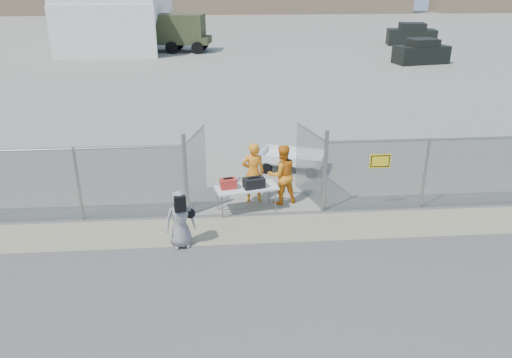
{
  "coord_description": "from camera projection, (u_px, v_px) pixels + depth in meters",
  "views": [
    {
      "loc": [
        -1.05,
        -11.18,
        6.61
      ],
      "look_at": [
        0.0,
        2.0,
        1.1
      ],
      "focal_mm": 35.0,
      "sensor_mm": 36.0,
      "label": 1
    }
  ],
  "objects": [
    {
      "name": "dirt_strip",
      "position": [
        259.0,
        229.0,
        13.82
      ],
      "size": [
        44.0,
        1.6,
        0.01
      ],
      "primitive_type": "cube",
      "color": "gray",
      "rests_on": "ground"
    },
    {
      "name": "visitor",
      "position": [
        180.0,
        219.0,
        12.71
      ],
      "size": [
        0.84,
        0.64,
        1.55
      ],
      "primitive_type": "imported",
      "rotation": [
        0.0,
        0.0,
        0.22
      ],
      "color": "gray",
      "rests_on": "ground"
    },
    {
      "name": "ground",
      "position": [
        262.0,
        248.0,
        12.91
      ],
      "size": [
        160.0,
        160.0,
        0.0
      ],
      "primitive_type": "plane",
      "color": "#424242"
    },
    {
      "name": "folding_table",
      "position": [
        246.0,
        199.0,
        14.76
      ],
      "size": [
        1.93,
        1.12,
        0.77
      ],
      "primitive_type": null,
      "rotation": [
        0.0,
        0.0,
        0.21
      ],
      "color": "white",
      "rests_on": "ground"
    },
    {
      "name": "chain_link_fence",
      "position": [
        256.0,
        179.0,
        14.32
      ],
      "size": [
        40.0,
        0.2,
        2.2
      ],
      "primitive_type": null,
      "color": "gray",
      "rests_on": "ground"
    },
    {
      "name": "utility_trailer",
      "position": [
        293.0,
        160.0,
        17.86
      ],
      "size": [
        3.25,
        2.42,
        0.71
      ],
      "primitive_type": null,
      "rotation": [
        0.0,
        0.0,
        -0.36
      ],
      "color": "white",
      "rests_on": "ground"
    },
    {
      "name": "security_worker_right",
      "position": [
        282.0,
        174.0,
        15.08
      ],
      "size": [
        1.06,
        0.91,
        1.88
      ],
      "primitive_type": "imported",
      "rotation": [
        0.0,
        0.0,
        3.39
      ],
      "color": "orange",
      "rests_on": "ground"
    },
    {
      "name": "orange_bag",
      "position": [
        228.0,
        184.0,
        14.49
      ],
      "size": [
        0.51,
        0.39,
        0.29
      ],
      "primitive_type": "cube",
      "rotation": [
        0.0,
        0.0,
        0.19
      ],
      "color": "red",
      "rests_on": "folding_table"
    },
    {
      "name": "security_worker_left",
      "position": [
        253.0,
        173.0,
        15.19
      ],
      "size": [
        0.71,
        0.48,
        1.9
      ],
      "primitive_type": "imported",
      "rotation": [
        0.0,
        0.0,
        3.18
      ],
      "color": "orange",
      "rests_on": "ground"
    },
    {
      "name": "quonset_hangar",
      "position": [
        120.0,
        1.0,
        47.44
      ],
      "size": [
        9.0,
        18.0,
        8.0
      ],
      "primitive_type": null,
      "color": "white",
      "rests_on": "ground"
    },
    {
      "name": "tarmac_inside",
      "position": [
        225.0,
        41.0,
        51.55
      ],
      "size": [
        160.0,
        80.0,
        0.01
      ],
      "primitive_type": "cube",
      "color": "gray",
      "rests_on": "ground"
    },
    {
      "name": "military_truck",
      "position": [
        172.0,
        33.0,
        43.93
      ],
      "size": [
        7.0,
        3.49,
        3.19
      ],
      "primitive_type": null,
      "rotation": [
        0.0,
        0.0,
        -0.16
      ],
      "color": "#3B4024",
      "rests_on": "ground"
    },
    {
      "name": "parked_vehicle_mid",
      "position": [
        411.0,
        34.0,
        48.07
      ],
      "size": [
        4.76,
        2.76,
        2.03
      ],
      "primitive_type": null,
      "rotation": [
        0.0,
        0.0,
        -0.17
      ],
      "color": "black",
      "rests_on": "ground"
    },
    {
      "name": "black_duffel",
      "position": [
        254.0,
        183.0,
        14.53
      ],
      "size": [
        0.68,
        0.49,
        0.29
      ],
      "primitive_type": "cube",
      "rotation": [
        0.0,
        0.0,
        0.25
      ],
      "color": "black",
      "rests_on": "folding_table"
    },
    {
      "name": "parked_vehicle_near",
      "position": [
        421.0,
        52.0,
        38.38
      ],
      "size": [
        4.33,
        2.58,
        1.84
      ],
      "primitive_type": null,
      "rotation": [
        0.0,
        0.0,
        0.19
      ],
      "color": "black",
      "rests_on": "ground"
    }
  ]
}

